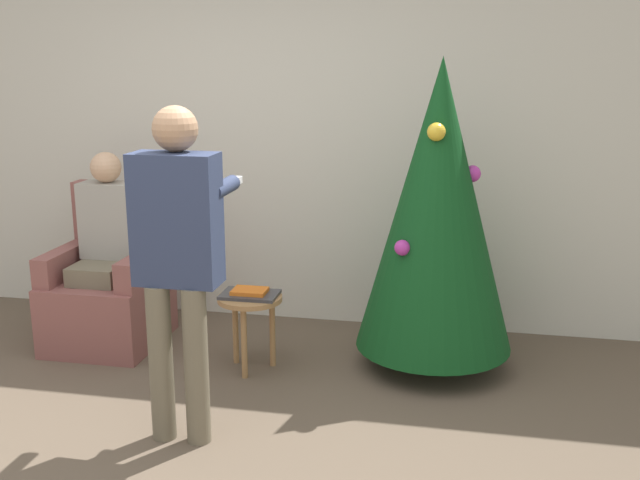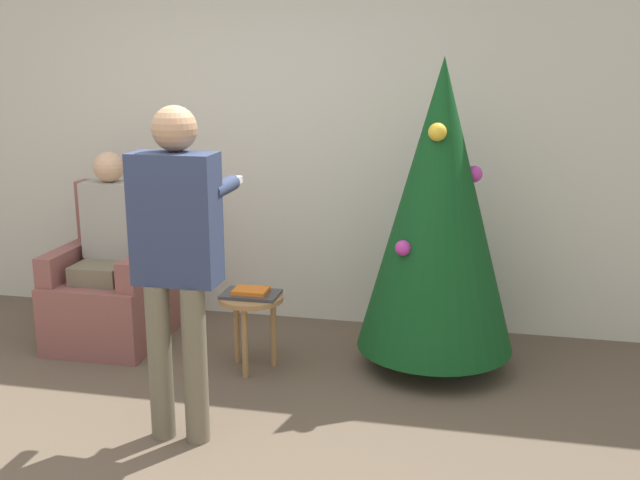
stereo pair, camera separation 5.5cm
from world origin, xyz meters
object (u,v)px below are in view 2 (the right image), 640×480
object	(u,v)px
christmas_tree	(439,207)
armchair	(114,289)
side_stool	(251,308)
person_seated	(108,240)
person_standing	(177,246)

from	to	relation	value
christmas_tree	armchair	world-z (taller)	christmas_tree
christmas_tree	side_stool	xyz separation A→B (m)	(-1.09, -0.27, -0.62)
person_seated	person_standing	size ratio (longest dim) A/B	0.77
person_seated	person_standing	bearing A→B (deg)	-48.81
armchair	christmas_tree	bearing A→B (deg)	-0.17
christmas_tree	side_stool	bearing A→B (deg)	-166.20
person_seated	person_standing	distance (m)	1.48
christmas_tree	person_seated	distance (m)	2.16
person_standing	christmas_tree	bearing A→B (deg)	43.37
christmas_tree	person_standing	distance (m)	1.63
armchair	person_standing	distance (m)	1.61
person_seated	person_standing	world-z (taller)	person_standing
christmas_tree	side_stool	distance (m)	1.28
christmas_tree	person_standing	xyz separation A→B (m)	(-1.18, -1.12, -0.02)
side_stool	armchair	bearing A→B (deg)	165.38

